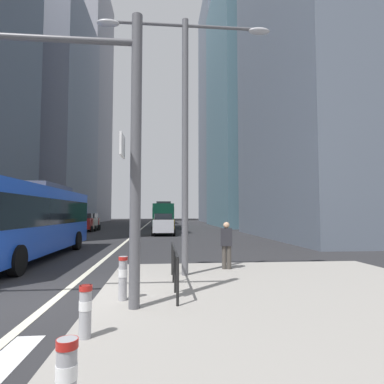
{
  "coord_description": "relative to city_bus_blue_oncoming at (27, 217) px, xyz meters",
  "views": [
    {
      "loc": [
        2.46,
        -8.07,
        2.04
      ],
      "look_at": [
        6.85,
        38.09,
        4.98
      ],
      "focal_mm": 30.21,
      "sensor_mm": 36.0,
      "label": 1
    }
  ],
  "objects": [
    {
      "name": "pedestrian_waiting",
      "position": [
        7.98,
        -3.87,
        -0.83
      ],
      "size": [
        0.43,
        0.32,
        1.57
      ],
      "color": "#423D38",
      "rests_on": "median_island"
    },
    {
      "name": "car_receding_near",
      "position": [
        6.01,
        14.8,
        -0.85
      ],
      "size": [
        2.12,
        4.54,
        1.94
      ],
      "color": "silver",
      "rests_on": "ground"
    },
    {
      "name": "traffic_signal_gantry",
      "position": [
        3.12,
        -8.09,
        2.29
      ],
      "size": [
        6.4,
        0.65,
        6.0
      ],
      "color": "#515156",
      "rests_on": "median_island"
    },
    {
      "name": "office_tower_right_mid",
      "position": [
        20.33,
        33.04,
        16.85
      ],
      "size": [
        13.01,
        18.64,
        37.38
      ],
      "primitive_type": "cube",
      "color": "slate",
      "rests_on": "ground"
    },
    {
      "name": "car_oncoming_far",
      "position": [
        -2.22,
        22.38,
        -0.85
      ],
      "size": [
        2.13,
        4.1,
        1.94
      ],
      "color": "#B2A899",
      "rests_on": "ground"
    },
    {
      "name": "bollard_front",
      "position": [
        4.96,
        -11.57,
        -1.26
      ],
      "size": [
        0.2,
        0.2,
        0.75
      ],
      "color": "#99999E",
      "rests_on": "median_island"
    },
    {
      "name": "median_island",
      "position": [
        8.83,
        -7.57,
        -1.76
      ],
      "size": [
        9.0,
        10.0,
        0.15
      ],
      "primitive_type": "cube",
      "color": "gray",
      "rests_on": "ground"
    },
    {
      "name": "office_tower_left_far",
      "position": [
        -12.67,
        59.6,
        25.57
      ],
      "size": [
        11.21,
        21.23,
        54.82
      ],
      "primitive_type": "cube",
      "color": "gray",
      "rests_on": "ground"
    },
    {
      "name": "car_receding_far",
      "position": [
        5.94,
        15.16,
        -0.85
      ],
      "size": [
        2.18,
        4.35,
        1.94
      ],
      "color": "gold",
      "rests_on": "ground"
    },
    {
      "name": "car_oncoming_mid",
      "position": [
        -2.28,
        21.4,
        -0.85
      ],
      "size": [
        2.15,
        4.5,
        1.94
      ],
      "color": "maroon",
      "rests_on": "ground"
    },
    {
      "name": "office_tower_left_mid",
      "position": [
        -12.67,
        36.78,
        15.33
      ],
      "size": [
        13.09,
        19.61,
        34.32
      ],
      "primitive_type": "cube",
      "color": "slate",
      "rests_on": "ground"
    },
    {
      "name": "pedestrian_railing",
      "position": [
        6.13,
        -6.36,
        -0.99
      ],
      "size": [
        0.06,
        3.34,
        0.98
      ],
      "color": "black",
      "rests_on": "median_island"
    },
    {
      "name": "bollard_right",
      "position": [
        4.97,
        -7.46,
        -1.17
      ],
      "size": [
        0.2,
        0.2,
        0.93
      ],
      "color": "#99999E",
      "rests_on": "median_island"
    },
    {
      "name": "office_tower_right_far",
      "position": [
        20.33,
        54.83,
        23.07
      ],
      "size": [
        11.12,
        16.48,
        49.81
      ],
      "primitive_type": "cube",
      "color": "slate",
      "rests_on": "ground"
    },
    {
      "name": "city_bus_blue_oncoming",
      "position": [
        0.0,
        0.0,
        0.0
      ],
      "size": [
        2.71,
        11.5,
        3.4
      ],
      "color": "blue",
      "rests_on": "ground"
    },
    {
      "name": "city_bus_red_receding",
      "position": [
        6.16,
        28.67,
        -0.0
      ],
      "size": [
        2.9,
        11.44,
        3.4
      ],
      "color": "#198456",
      "rests_on": "ground"
    },
    {
      "name": "lane_centre_line",
      "position": [
        3.33,
        23.43,
        -1.83
      ],
      "size": [
        0.2,
        80.0,
        0.01
      ],
      "primitive_type": "cube",
      "color": "beige",
      "rests_on": "ground"
    },
    {
      "name": "bollard_left",
      "position": [
        4.66,
        -9.54,
        -1.25
      ],
      "size": [
        0.2,
        0.2,
        0.78
      ],
      "color": "#99999E",
      "rests_on": "median_island"
    },
    {
      "name": "ground_plane",
      "position": [
        3.33,
        13.43,
        -1.84
      ],
      "size": [
        160.0,
        160.0,
        0.0
      ],
      "primitive_type": "plane",
      "color": "#28282B"
    },
    {
      "name": "street_lamp_post",
      "position": [
        6.51,
        -4.8,
        3.45
      ],
      "size": [
        5.5,
        0.32,
        8.0
      ],
      "color": "#56565B",
      "rests_on": "median_island"
    }
  ]
}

